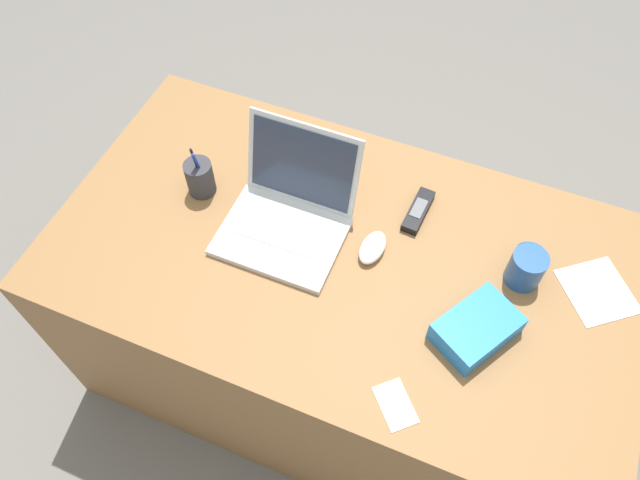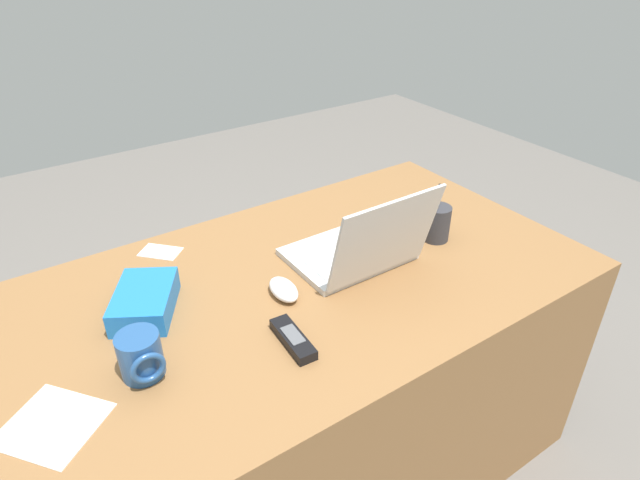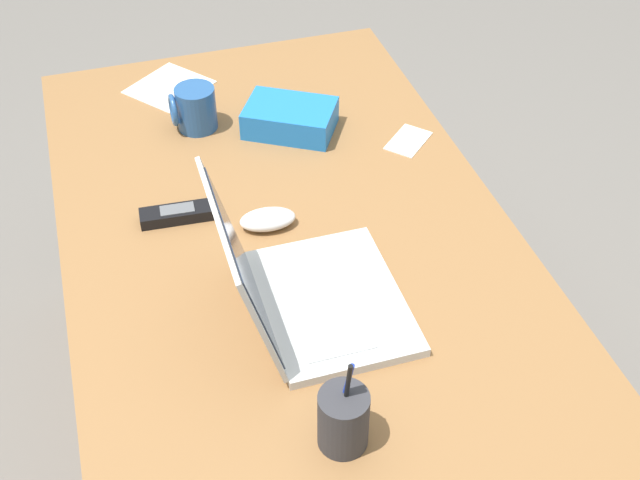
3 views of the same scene
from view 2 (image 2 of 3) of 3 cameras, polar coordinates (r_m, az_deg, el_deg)
The scene contains 10 objects.
ground_plane at distance 1.90m, azimuth -1.72°, elevation -22.10°, with size 6.00×6.00×0.00m, color slate.
desk at distance 1.63m, azimuth -1.92°, elevation -14.56°, with size 1.53×0.85×0.72m, color olive.
laptop at distance 1.43m, azimuth 4.15°, elevation -0.93°, with size 0.32×0.31×0.25m.
computer_mouse at distance 1.34m, azimuth -3.88°, elevation -5.25°, with size 0.06×0.11×0.04m, color white.
coffee_mug_white at distance 1.16m, azimuth -18.47°, elevation -11.59°, with size 0.09×0.10×0.10m.
cordless_phone at distance 1.20m, azimuth -2.89°, elevation -10.44°, with size 0.05×0.15×0.03m.
pen_holder at distance 1.58m, azimuth 12.28°, elevation 1.79°, with size 0.08×0.08×0.17m.
snack_bag at distance 1.34m, azimuth -18.10°, elevation -6.18°, with size 0.13×0.19×0.06m, color blue.
paper_note_near_laptop at distance 1.16m, azimuth -26.48°, elevation -17.12°, with size 0.16×0.17×0.00m, color white.
paper_note_left at distance 1.57m, azimuth -16.57°, elevation -1.22°, with size 0.07×0.11×0.00m, color white.
Camera 2 is at (0.59, 0.97, 1.53)m, focal length 30.16 mm.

